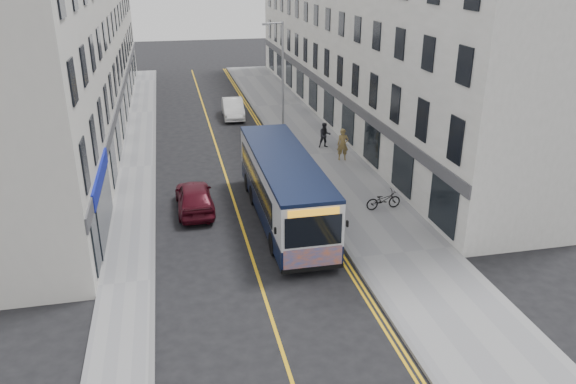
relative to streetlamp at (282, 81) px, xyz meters
name	(u,v)px	position (x,y,z in m)	size (l,w,h in m)	color
ground	(252,256)	(-4.17, -14.00, -4.38)	(140.00, 140.00, 0.00)	black
pavement_east	(320,155)	(2.08, -2.00, -4.32)	(4.50, 64.00, 0.12)	gray
pavement_west	(137,167)	(-9.17, -2.00, -4.32)	(2.00, 64.00, 0.12)	gray
kerb_east	(286,157)	(-0.17, -2.00, -4.32)	(0.18, 64.00, 0.13)	slate
kerb_west	(154,166)	(-8.17, -2.00, -4.32)	(0.18, 64.00, 0.13)	slate
road_centre_line	(221,162)	(-4.17, -2.00, -4.38)	(0.12, 64.00, 0.01)	#EDAF15
road_dbl_yellow_inner	(279,158)	(-0.62, -2.00, -4.38)	(0.10, 64.00, 0.01)	#EDAF15
road_dbl_yellow_outer	(282,158)	(-0.42, -2.00, -4.38)	(0.10, 64.00, 0.01)	#EDAF15
terrace_east	(358,31)	(7.33, 7.00, 2.12)	(6.00, 46.00, 13.00)	white
terrace_west	(71,38)	(-13.17, 7.00, 2.12)	(6.00, 46.00, 13.00)	beige
streetlamp	(282,81)	(0.00, 0.00, 0.00)	(1.32, 0.18, 8.00)	#999BA2
city_bus	(284,186)	(-2.13, -10.80, -2.66)	(2.53, 10.84, 3.15)	black
bicycle	(383,200)	(2.83, -10.84, -3.79)	(0.62, 1.78, 0.94)	black
pedestrian_near	(343,144)	(3.08, -3.39, -3.30)	(0.70, 0.46, 1.93)	olive
pedestrian_far	(325,135)	(2.68, -0.80, -3.44)	(0.80, 0.62, 1.64)	black
car_white	(233,108)	(-2.15, 8.41, -3.65)	(1.54, 4.42, 1.46)	white
car_maroon	(194,197)	(-6.17, -8.87, -3.65)	(1.74, 4.32, 1.47)	#4D0C19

